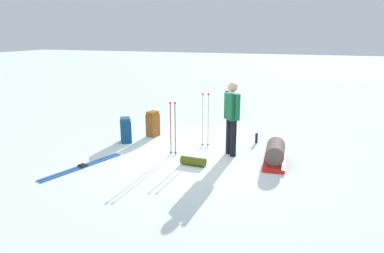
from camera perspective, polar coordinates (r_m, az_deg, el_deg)
name	(u,v)px	position (r m, az deg, el deg)	size (l,w,h in m)	color
ground_plane	(192,156)	(8.14, 0.00, -4.76)	(80.00, 80.00, 0.00)	white
skier_standing	(232,115)	(7.98, 6.49, 1.89)	(0.42, 0.44, 1.70)	black
ski_pair_near	(83,166)	(7.83, -17.38, -6.21)	(0.77, 1.95, 0.05)	#2959A3
backpack_large_dark	(153,124)	(9.63, -6.39, 0.42)	(0.32, 0.37, 0.69)	brown
backpack_bright	(126,130)	(9.20, -10.73, -0.60)	(0.41, 0.43, 0.65)	navy
ski_poles_planted_near	(205,118)	(8.54, 2.20, 1.45)	(0.20, 0.11, 1.36)	#B4B9BD
ski_poles_planted_far	(173,126)	(8.00, -3.13, 0.11)	(0.17, 0.10, 1.25)	maroon
gear_sled	(275,154)	(7.80, 13.38, -4.34)	(0.53, 1.20, 0.49)	red
sleeping_mat_rolled	(193,161)	(7.54, 0.21, -5.67)	(0.18, 0.18, 0.55)	#555C18
thermos_bottle	(256,138)	(9.17, 10.45, -1.86)	(0.07, 0.07, 0.26)	black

